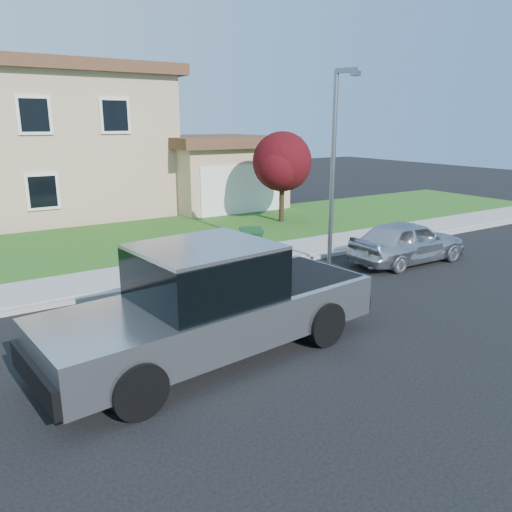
{
  "coord_description": "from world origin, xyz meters",
  "views": [
    {
      "loc": [
        -5.78,
        -9.33,
        4.33
      ],
      "look_at": [
        0.48,
        0.49,
        1.2
      ],
      "focal_mm": 35.0,
      "sensor_mm": 36.0,
      "label": 1
    }
  ],
  "objects_px": {
    "street_lamp": "(335,158)",
    "ornamental_tree": "(283,164)",
    "woman": "(177,269)",
    "sedan": "(408,242)",
    "pickup_truck": "(212,304)",
    "trash_bin": "(251,246)"
  },
  "relations": [
    {
      "from": "woman",
      "to": "street_lamp",
      "type": "xyz_separation_m",
      "value": [
        5.16,
        0.07,
        2.54
      ]
    },
    {
      "from": "sedan",
      "to": "trash_bin",
      "type": "height_order",
      "value": "sedan"
    },
    {
      "from": "sedan",
      "to": "ornamental_tree",
      "type": "height_order",
      "value": "ornamental_tree"
    },
    {
      "from": "woman",
      "to": "trash_bin",
      "type": "relative_size",
      "value": 1.48
    },
    {
      "from": "ornamental_tree",
      "to": "street_lamp",
      "type": "bearing_deg",
      "value": -112.81
    },
    {
      "from": "pickup_truck",
      "to": "ornamental_tree",
      "type": "height_order",
      "value": "ornamental_tree"
    },
    {
      "from": "woman",
      "to": "sedan",
      "type": "xyz_separation_m",
      "value": [
        7.49,
        -0.88,
        -0.07
      ]
    },
    {
      "from": "ornamental_tree",
      "to": "sedan",
      "type": "bearing_deg",
      "value": -92.79
    },
    {
      "from": "pickup_truck",
      "to": "sedan",
      "type": "distance_m",
      "value": 8.6
    },
    {
      "from": "street_lamp",
      "to": "sedan",
      "type": "bearing_deg",
      "value": -46.24
    },
    {
      "from": "pickup_truck",
      "to": "sedan",
      "type": "xyz_separation_m",
      "value": [
        8.23,
        2.45,
        -0.33
      ]
    },
    {
      "from": "pickup_truck",
      "to": "woman",
      "type": "distance_m",
      "value": 3.42
    },
    {
      "from": "woman",
      "to": "sedan",
      "type": "height_order",
      "value": "woman"
    },
    {
      "from": "trash_bin",
      "to": "woman",
      "type": "bearing_deg",
      "value": -133.15
    },
    {
      "from": "sedan",
      "to": "trash_bin",
      "type": "relative_size",
      "value": 3.72
    },
    {
      "from": "woman",
      "to": "sedan",
      "type": "relative_size",
      "value": 0.4
    },
    {
      "from": "pickup_truck",
      "to": "street_lamp",
      "type": "relative_size",
      "value": 1.19
    },
    {
      "from": "pickup_truck",
      "to": "street_lamp",
      "type": "distance_m",
      "value": 7.18
    },
    {
      "from": "trash_bin",
      "to": "ornamental_tree",
      "type": "bearing_deg",
      "value": 71.44
    },
    {
      "from": "pickup_truck",
      "to": "ornamental_tree",
      "type": "distance_m",
      "value": 13.11
    },
    {
      "from": "woman",
      "to": "trash_bin",
      "type": "xyz_separation_m",
      "value": [
        2.97,
        1.23,
        -0.06
      ]
    },
    {
      "from": "street_lamp",
      "to": "ornamental_tree",
      "type": "bearing_deg",
      "value": 43.03
    }
  ]
}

